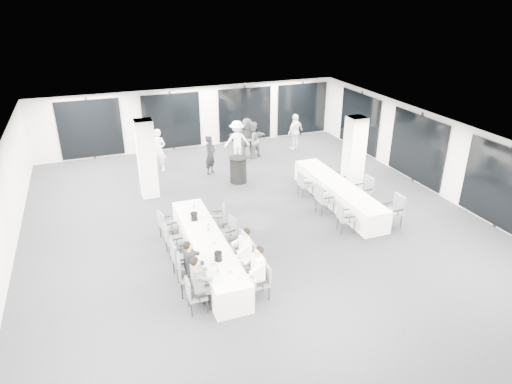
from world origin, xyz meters
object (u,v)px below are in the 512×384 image
(standing_guest_a, at_px, (210,152))
(standing_guest_g, at_px, (158,147))
(chair_main_left_fourth, at_px, (172,238))
(chair_side_right_mid, at_px, (365,189))
(cocktail_table, at_px, (238,170))
(chair_main_right_far, at_px, (220,216))
(standing_guest_f, at_px, (247,135))
(chair_main_left_second, at_px, (186,272))
(standing_guest_c, at_px, (237,138))
(chair_side_right_near, at_px, (395,209))
(standing_guest_b, at_px, (253,138))
(chair_side_left_far, at_px, (304,183))
(chair_main_right_near, at_px, (262,279))
(chair_side_right_far, at_px, (345,176))
(ice_bucket_near, at_px, (218,256))
(ice_bucket_far, at_px, (194,216))
(chair_main_left_near, at_px, (194,293))
(chair_main_right_fourth, at_px, (229,230))
(chair_main_left_mid, at_px, (180,257))
(chair_main_left_far, at_px, (166,224))
(standing_guest_d, at_px, (295,129))
(chair_side_left_mid, at_px, (323,197))
(banquet_table_side, at_px, (337,193))
(standing_guest_h, at_px, (356,155))
(chair_main_right_second, at_px, (249,259))
(banquet_table_main, at_px, (207,250))
(chair_side_left_near, at_px, (344,216))

(standing_guest_a, relative_size, standing_guest_g, 0.92)
(chair_main_left_fourth, height_order, chair_side_right_mid, chair_side_right_mid)
(cocktail_table, relative_size, standing_guest_g, 0.52)
(chair_main_right_far, distance_m, standing_guest_f, 6.88)
(chair_main_left_second, bearing_deg, standing_guest_c, 163.52)
(chair_side_right_near, bearing_deg, standing_guest_b, 13.69)
(chair_side_left_far, bearing_deg, chair_main_right_near, -36.52)
(chair_main_left_second, distance_m, chair_side_left_far, 6.65)
(chair_side_left_far, height_order, chair_side_right_far, chair_side_right_far)
(chair_main_right_near, relative_size, ice_bucket_near, 3.86)
(standing_guest_a, height_order, ice_bucket_far, standing_guest_a)
(chair_side_right_far, height_order, standing_guest_b, standing_guest_b)
(chair_main_left_near, relative_size, chair_main_right_far, 1.00)
(chair_side_left_far, bearing_deg, chair_main_right_fourth, -57.60)
(chair_main_left_fourth, distance_m, chair_side_right_far, 7.21)
(chair_main_left_mid, distance_m, ice_bucket_far, 1.77)
(chair_main_left_far, relative_size, ice_bucket_far, 4.06)
(chair_main_left_far, height_order, chair_side_left_far, chair_main_left_far)
(standing_guest_c, height_order, ice_bucket_far, standing_guest_c)
(standing_guest_b, relative_size, standing_guest_d, 0.98)
(chair_main_left_second, distance_m, chair_side_left_mid, 5.84)
(chair_side_right_mid, height_order, standing_guest_f, standing_guest_f)
(banquet_table_side, height_order, chair_main_left_far, chair_main_left_far)
(chair_main_left_fourth, bearing_deg, standing_guest_g, 170.58)
(cocktail_table, xyz_separation_m, chair_main_left_far, (-3.39, -3.42, 0.02))
(chair_side_left_mid, xyz_separation_m, ice_bucket_near, (-4.36, -2.70, 0.29))
(standing_guest_b, xyz_separation_m, standing_guest_h, (2.92, -3.67, 0.08))
(chair_main_right_far, relative_size, chair_side_left_mid, 0.86)
(cocktail_table, relative_size, chair_main_left_second, 0.97)
(chair_main_right_second, bearing_deg, standing_guest_h, -51.48)
(chair_main_right_fourth, distance_m, standing_guest_c, 7.25)
(chair_main_left_near, xyz_separation_m, chair_main_left_far, (-0.00, 3.51, 0.04))
(cocktail_table, xyz_separation_m, chair_main_left_second, (-3.40, -6.19, 0.08))
(banquet_table_main, relative_size, standing_guest_g, 2.57)
(chair_side_right_mid, distance_m, standing_guest_b, 6.15)
(chair_side_left_mid, distance_m, chair_side_right_near, 2.30)
(chair_main_left_second, bearing_deg, standing_guest_g, -175.91)
(cocktail_table, relative_size, chair_main_left_mid, 0.98)
(chair_main_left_fourth, bearing_deg, standing_guest_h, 108.81)
(chair_side_left_far, bearing_deg, chair_side_right_mid, 49.63)
(chair_side_left_far, height_order, chair_side_right_mid, chair_side_right_mid)
(banquet_table_side, distance_m, chair_main_left_far, 6.02)
(standing_guest_a, bearing_deg, chair_main_left_near, -152.26)
(chair_main_left_fourth, relative_size, chair_side_right_near, 0.92)
(chair_main_left_mid, bearing_deg, chair_main_left_second, -3.68)
(chair_main_left_second, height_order, standing_guest_h, standing_guest_h)
(chair_main_right_fourth, bearing_deg, chair_side_left_far, -69.12)
(chair_main_left_second, distance_m, chair_main_left_mid, 0.72)
(chair_side_left_near, height_order, chair_side_right_mid, chair_side_right_mid)
(chair_main_left_fourth, height_order, chair_side_left_far, chair_main_left_fourth)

